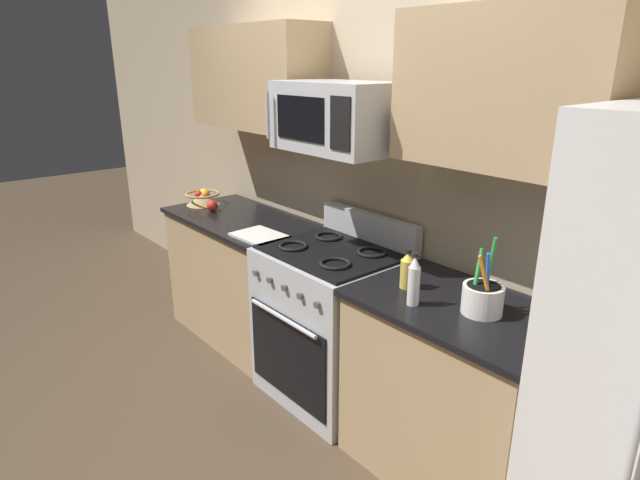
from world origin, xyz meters
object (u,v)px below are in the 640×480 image
object	(u,v)px
fruit_basket	(203,198)
apple_loose	(212,206)
bottle_oil	(408,270)
cutting_board	(260,236)
utensil_crock	(483,297)
range_oven	(331,322)
microwave	(337,117)
bottle_vinegar	(414,281)

from	to	relation	value
fruit_basket	apple_loose	distance (m)	0.22
apple_loose	bottle_oil	world-z (taller)	bottle_oil
cutting_board	utensil_crock	bearing A→B (deg)	5.78
utensil_crock	apple_loose	xyz separation A→B (m)	(-2.20, -0.07, -0.03)
range_oven	bottle_oil	distance (m)	0.79
apple_loose	bottle_oil	bearing A→B (deg)	1.09
utensil_crock	fruit_basket	size ratio (longest dim) A/B	1.34
microwave	bottle_oil	size ratio (longest dim) A/B	3.54
range_oven	apple_loose	bearing A→B (deg)	-176.33
range_oven	fruit_basket	size ratio (longest dim) A/B	4.25
fruit_basket	bottle_oil	world-z (taller)	bottle_oil
range_oven	bottle_oil	size ratio (longest dim) A/B	5.67
range_oven	microwave	size ratio (longest dim) A/B	1.60
utensil_crock	fruit_basket	xyz separation A→B (m)	(-2.42, -0.03, -0.02)
fruit_basket	bottle_vinegar	xyz separation A→B (m)	(2.17, -0.13, 0.06)
fruit_basket	apple_loose	size ratio (longest dim) A/B	3.23
microwave	fruit_basket	xyz separation A→B (m)	(-1.44, -0.06, -0.70)
bottle_vinegar	cutting_board	bearing A→B (deg)	179.40
utensil_crock	bottle_oil	distance (m)	0.39
fruit_basket	bottle_vinegar	world-z (taller)	bottle_vinegar
apple_loose	bottle_vinegar	size ratio (longest dim) A/B	0.33
utensil_crock	bottle_vinegar	bearing A→B (deg)	-146.59
microwave	utensil_crock	size ratio (longest dim) A/B	1.99
utensil_crock	microwave	bearing A→B (deg)	178.10
apple_loose	utensil_crock	bearing A→B (deg)	1.93
utensil_crock	fruit_basket	distance (m)	2.42
cutting_board	fruit_basket	bearing A→B (deg)	172.82
fruit_basket	cutting_board	xyz separation A→B (m)	(0.94, -0.12, -0.04)
cutting_board	bottle_oil	distance (m)	1.10
cutting_board	bottle_vinegar	distance (m)	1.24
apple_loose	bottle_vinegar	bearing A→B (deg)	-2.60
range_oven	bottle_oil	xyz separation A→B (m)	(0.59, -0.04, 0.52)
apple_loose	bottle_vinegar	world-z (taller)	bottle_vinegar
fruit_basket	cutting_board	world-z (taller)	fruit_basket
fruit_basket	bottle_oil	bearing A→B (deg)	-0.22
bottle_vinegar	apple_loose	bearing A→B (deg)	177.40
utensil_crock	bottle_oil	xyz separation A→B (m)	(-0.39, -0.04, 0.02)
utensil_crock	cutting_board	world-z (taller)	utensil_crock
range_oven	cutting_board	size ratio (longest dim) A/B	3.26
microwave	fruit_basket	world-z (taller)	microwave
cutting_board	bottle_vinegar	size ratio (longest dim) A/B	1.37
cutting_board	bottle_vinegar	bearing A→B (deg)	-0.60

